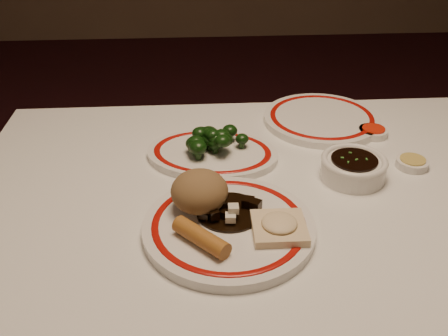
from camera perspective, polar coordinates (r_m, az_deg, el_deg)
dining_table at (r=0.95m, az=7.12°, el=-8.98°), size 1.20×0.90×0.75m
main_plate at (r=0.82m, az=0.55°, el=-6.74°), size 0.36×0.36×0.02m
rice_mound at (r=0.83m, az=-2.81°, el=-2.69°), size 0.10×0.10×0.07m
spring_roll at (r=0.77m, az=-2.63°, el=-7.91°), size 0.09×0.09×0.03m
fried_wonton at (r=0.80m, az=6.33°, el=-6.61°), size 0.09×0.09×0.02m
stirfry_heap at (r=0.83m, az=0.41°, el=-4.74°), size 0.11×0.11×0.03m
broccoli_plate at (r=1.02m, az=-1.35°, el=1.66°), size 0.30×0.28×0.02m
broccoli_pile at (r=1.01m, az=-1.63°, el=3.33°), size 0.13×0.11×0.05m
soy_bowl at (r=0.98m, az=14.54°, el=-0.07°), size 0.12×0.12×0.04m
sweet_sour_dish at (r=1.16m, az=16.67°, el=3.97°), size 0.06×0.06×0.02m
mustard_dish at (r=1.06m, az=20.69°, el=0.54°), size 0.06×0.06×0.02m
far_plate at (r=1.19m, az=11.08°, el=5.56°), size 0.32×0.32×0.02m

